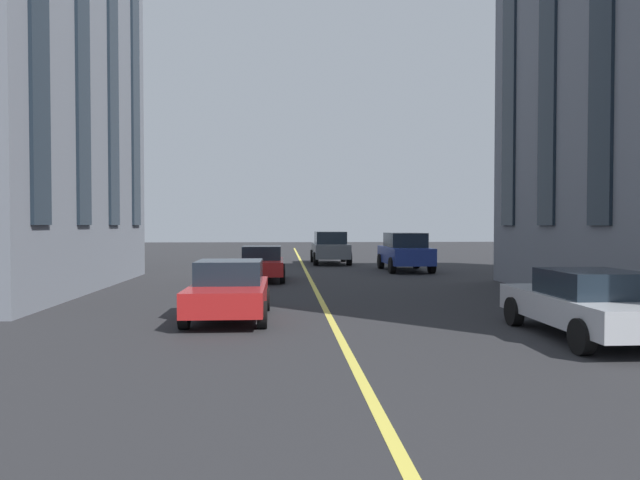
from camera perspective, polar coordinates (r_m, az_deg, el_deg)
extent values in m
cube|color=#D8C64C|center=(16.32, 0.29, -6.44)|extent=(80.00, 0.16, 0.01)
cube|color=#B7BABF|center=(12.62, 25.05, -6.21)|extent=(4.40, 1.80, 0.55)
cube|color=#19232D|center=(12.37, 25.57, -3.92)|extent=(1.85, 1.58, 0.50)
cylinder|color=black|center=(13.58, 18.84, -6.78)|extent=(0.64, 0.22, 0.64)
cylinder|color=black|center=(14.33, 25.27, -6.41)|extent=(0.64, 0.22, 0.64)
cylinder|color=black|center=(10.99, 24.73, -8.78)|extent=(0.64, 0.22, 0.64)
cube|color=#B21E1E|center=(13.87, -9.10, -5.48)|extent=(3.90, 1.75, 0.55)
cube|color=#19232D|center=(14.01, -9.03, -3.15)|extent=(1.64, 1.54, 0.55)
cylinder|color=black|center=(12.58, -5.80, -7.45)|extent=(0.60, 0.21, 0.60)
cylinder|color=black|center=(12.75, -13.43, -7.36)|extent=(0.60, 0.21, 0.60)
cylinder|color=black|center=(15.13, -5.45, -5.94)|extent=(0.60, 0.21, 0.60)
cylinder|color=black|center=(15.27, -11.80, -5.89)|extent=(0.60, 0.21, 0.60)
cube|color=slate|center=(33.33, 1.02, -1.05)|extent=(4.70, 1.95, 0.80)
cube|color=#19232D|center=(33.31, 1.02, 0.24)|extent=(2.58, 1.72, 0.70)
cylinder|color=black|center=(34.84, -0.73, -1.60)|extent=(0.76, 0.27, 0.76)
cylinder|color=black|center=(34.98, 2.34, -1.59)|extent=(0.76, 0.27, 0.76)
cylinder|color=black|center=(31.74, -0.43, -1.90)|extent=(0.76, 0.27, 0.76)
cylinder|color=black|center=(31.91, 2.93, -1.89)|extent=(0.76, 0.27, 0.76)
cube|color=#B21E1E|center=(23.33, -5.84, -2.65)|extent=(3.90, 1.75, 0.55)
cube|color=#19232D|center=(23.49, -5.83, -1.28)|extent=(1.64, 1.54, 0.55)
cylinder|color=black|center=(22.05, -3.78, -3.60)|extent=(0.60, 0.21, 0.60)
cylinder|color=black|center=(22.11, -8.14, -3.60)|extent=(0.60, 0.21, 0.60)
cylinder|color=black|center=(24.62, -3.77, -3.07)|extent=(0.60, 0.21, 0.60)
cylinder|color=black|center=(24.67, -7.68, -3.07)|extent=(0.60, 0.21, 0.60)
cube|color=navy|center=(28.49, 8.49, -1.50)|extent=(4.70, 1.95, 0.80)
cube|color=#19232D|center=(28.47, 8.50, 0.01)|extent=(2.59, 1.72, 0.70)
cylinder|color=black|center=(29.86, 6.10, -2.12)|extent=(0.76, 0.27, 0.76)
cylinder|color=black|center=(30.23, 9.60, -2.09)|extent=(0.76, 0.27, 0.76)
cylinder|color=black|center=(26.81, 7.23, -2.54)|extent=(0.76, 0.27, 0.76)
cylinder|color=black|center=(27.23, 11.11, -2.49)|extent=(0.76, 0.27, 0.76)
cube|color=#19232D|center=(20.58, -22.67, 18.73)|extent=(1.10, 0.10, 12.27)
cube|color=#19232D|center=(23.56, -20.00, 16.50)|extent=(1.10, 0.10, 12.27)
cube|color=#19232D|center=(26.59, -17.98, 14.76)|extent=(1.10, 0.10, 12.27)
cube|color=#19232D|center=(20.93, 21.82, 18.30)|extent=(1.10, 0.10, 12.20)
cube|color=#19232D|center=(23.70, 18.40, 16.30)|extent=(1.10, 0.10, 12.20)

